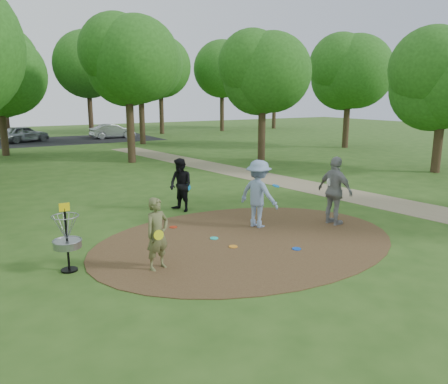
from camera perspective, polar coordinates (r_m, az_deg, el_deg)
ground at (r=11.70m, az=3.02°, el=-6.37°), size 100.00×100.00×0.00m
dirt_clearing at (r=11.69m, az=3.02°, el=-6.32°), size 8.40×8.40×0.02m
footpath at (r=17.32m, az=17.42°, el=-0.66°), size 7.55×39.89×0.01m
parking_lot at (r=40.21m, az=-18.93°, el=6.45°), size 14.00×8.00×0.01m
player_observer_with_disc at (r=9.70m, az=-8.70°, el=-5.45°), size 0.68×0.55×1.63m
player_throwing_with_disc at (r=12.67m, az=4.53°, el=-0.25°), size 1.36×1.45×1.98m
player_walking_with_disc at (r=14.49m, az=-5.67°, el=0.91°), size 0.90×1.02×1.77m
player_waiting_with_disc at (r=13.27m, az=14.30°, el=0.13°), size 0.65×1.25×2.05m
disc_ground_cyan at (r=11.79m, az=-1.30°, el=-6.05°), size 0.22×0.22×0.02m
disc_ground_blue at (r=11.16m, az=9.46°, el=-7.32°), size 0.22×0.22×0.02m
disc_ground_red at (r=12.84m, az=-6.64°, el=-4.56°), size 0.22×0.22×0.02m
car_left at (r=39.84m, az=-24.70°, el=6.91°), size 4.28×3.09×1.36m
car_right at (r=40.86m, az=-14.37°, el=7.72°), size 3.92×1.48×1.28m
disc_ground_orange at (r=11.17m, az=1.21°, el=-7.13°), size 0.22×0.22×0.02m
disc_golf_basket at (r=10.07m, az=-19.89°, el=-5.04°), size 0.63×0.63×1.54m
tree_ring at (r=19.15m, az=-11.33°, el=16.39°), size 37.30×45.61×9.01m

